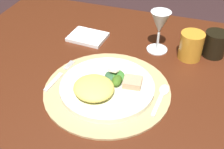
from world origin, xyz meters
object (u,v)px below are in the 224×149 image
(fork, at_px, (58,77))
(wine_glass, at_px, (160,24))
(dining_table, at_px, (112,124))
(dinner_plate, at_px, (106,87))
(amber_tumbler, at_px, (191,46))
(dark_tumbler, at_px, (215,44))
(spoon, at_px, (162,94))
(napkin, at_px, (88,37))

(fork, height_order, wine_glass, wine_glass)
(dining_table, bearing_deg, dinner_plate, -93.90)
(amber_tumbler, relative_size, dark_tumbler, 1.08)
(fork, xyz_separation_m, spoon, (0.30, 0.02, 0.00))
(dinner_plate, height_order, amber_tumbler, amber_tumbler)
(fork, bearing_deg, amber_tumbler, 33.92)
(wine_glass, bearing_deg, amber_tumbler, -5.18)
(napkin, relative_size, wine_glass, 0.91)
(fork, relative_size, napkin, 1.19)
(spoon, height_order, dark_tumbler, dark_tumbler)
(dining_table, xyz_separation_m, dinner_plate, (-0.00, -0.04, 0.20))
(fork, bearing_deg, dining_table, 12.50)
(dinner_plate, height_order, wine_glass, wine_glass)
(dining_table, xyz_separation_m, amber_tumbler, (0.20, 0.20, 0.23))
(dining_table, xyz_separation_m, wine_glass, (0.09, 0.21, 0.28))
(wine_glass, height_order, amber_tumbler, wine_glass)
(fork, xyz_separation_m, dark_tumbler, (0.42, 0.28, 0.03))
(dinner_plate, height_order, spoon, dinner_plate)
(wine_glass, xyz_separation_m, dark_tumbler, (0.18, 0.03, -0.06))
(fork, relative_size, amber_tumbler, 1.72)
(fork, bearing_deg, wine_glass, 45.26)
(dark_tumbler, bearing_deg, fork, -146.87)
(dining_table, distance_m, fork, 0.25)
(wine_glass, distance_m, amber_tumbler, 0.12)
(fork, distance_m, dark_tumbler, 0.51)
(napkin, distance_m, wine_glass, 0.27)
(napkin, bearing_deg, dark_tumbler, 4.80)
(dining_table, distance_m, napkin, 0.32)
(fork, bearing_deg, spoon, 4.26)
(dinner_plate, relative_size, wine_glass, 1.88)
(napkin, height_order, dark_tumbler, dark_tumbler)
(dining_table, height_order, wine_glass, wine_glass)
(amber_tumbler, bearing_deg, spoon, -102.40)
(amber_tumbler, bearing_deg, dark_tumbler, 29.07)
(dining_table, relative_size, dinner_plate, 4.31)
(wine_glass, bearing_deg, dark_tumbler, 9.49)
(dinner_plate, xyz_separation_m, napkin, (-0.16, 0.24, -0.01))
(fork, xyz_separation_m, wine_glass, (0.24, 0.25, 0.09))
(wine_glass, bearing_deg, fork, -134.74)
(napkin, bearing_deg, wine_glass, 1.40)
(dining_table, height_order, fork, fork)
(amber_tumbler, bearing_deg, wine_glass, 174.82)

